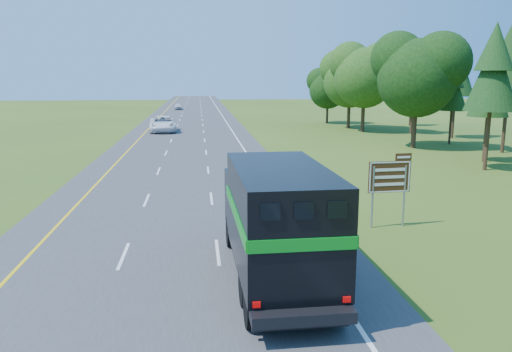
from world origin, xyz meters
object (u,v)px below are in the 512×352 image
object	(u,v)px
white_suv	(163,124)
exit_sign	(390,180)
horse_truck	(276,219)
far_car	(178,106)

from	to	relation	value
white_suv	exit_sign	distance (m)	44.94
horse_truck	exit_sign	xyz separation A→B (m)	(6.18, 5.64, 0.03)
white_suv	far_car	world-z (taller)	white_suv
far_car	exit_sign	distance (m)	88.34
white_suv	exit_sign	xyz separation A→B (m)	(13.20, -42.94, 1.22)
far_car	exit_sign	world-z (taller)	exit_sign
horse_truck	white_suv	xyz separation A→B (m)	(-7.02, 48.58, -1.18)
far_car	horse_truck	bearing A→B (deg)	-90.22
horse_truck	white_suv	world-z (taller)	horse_truck
horse_truck	exit_sign	world-z (taller)	horse_truck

